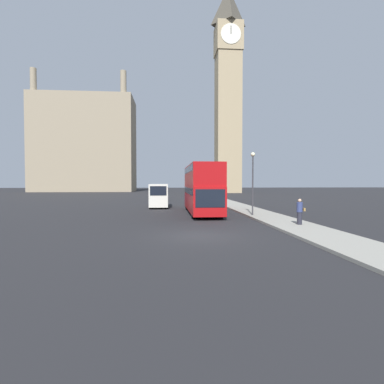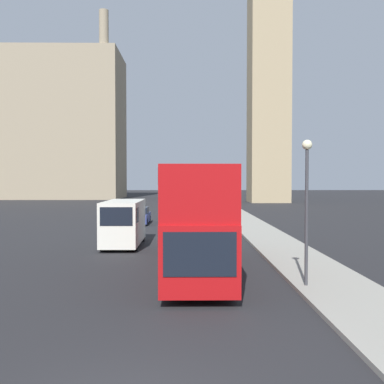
{
  "view_description": "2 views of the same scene",
  "coord_description": "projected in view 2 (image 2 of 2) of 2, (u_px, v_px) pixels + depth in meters",
  "views": [
    {
      "loc": [
        -1.62,
        -16.06,
        2.88
      ],
      "look_at": [
        0.77,
        13.45,
        1.93
      ],
      "focal_mm": 28.0,
      "sensor_mm": 36.0,
      "label": 1
    },
    {
      "loc": [
        1.15,
        -6.9,
        3.97
      ],
      "look_at": [
        1.43,
        18.15,
        3.23
      ],
      "focal_mm": 40.0,
      "sensor_mm": 36.0,
      "label": 2
    }
  ],
  "objects": [
    {
      "name": "clock_tower",
      "position": [
        269.0,
        33.0,
        73.64
      ],
      "size": [
        7.16,
        7.33,
        57.08
      ],
      "color": "tan",
      "rests_on": "ground_plane"
    },
    {
      "name": "parked_sedan",
      "position": [
        139.0,
        216.0,
        38.12
      ],
      "size": [
        1.81,
        4.45,
        1.48
      ],
      "color": "navy",
      "rests_on": "ground_plane"
    },
    {
      "name": "red_double_decker_bus",
      "position": [
        196.0,
        214.0,
        18.55
      ],
      "size": [
        2.58,
        11.26,
        4.45
      ],
      "color": "#A80F11",
      "rests_on": "ground_plane"
    },
    {
      "name": "street_lamp",
      "position": [
        307.0,
        189.0,
        15.32
      ],
      "size": [
        0.36,
        0.36,
        5.23
      ],
      "color": "#38383D",
      "rests_on": "sidewalk_strip"
    },
    {
      "name": "white_van",
      "position": [
        123.0,
        222.0,
        25.34
      ],
      "size": [
        2.08,
        5.38,
        2.69
      ],
      "color": "silver",
      "rests_on": "ground_plane"
    },
    {
      "name": "building_block_distant",
      "position": [
        47.0,
        126.0,
        88.95
      ],
      "size": [
        30.75,
        15.02,
        36.51
      ],
      "color": "gray",
      "rests_on": "ground_plane"
    }
  ]
}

